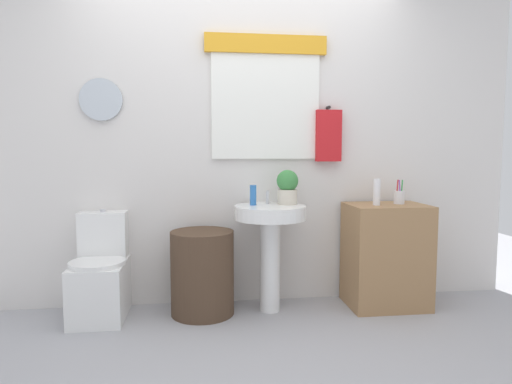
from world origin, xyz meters
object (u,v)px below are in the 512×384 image
(wooden_cabinet, at_px, (386,255))
(toothbrush_cup, at_px, (399,197))
(laundry_hamper, at_px, (202,273))
(pedestal_sink, at_px, (270,231))
(toilet, at_px, (101,277))
(soap_bottle, at_px, (253,195))
(potted_plant, at_px, (287,187))
(lotion_bottle, at_px, (377,192))

(wooden_cabinet, bearing_deg, toothbrush_cup, 10.96)
(laundry_hamper, relative_size, wooden_cabinet, 0.78)
(pedestal_sink, bearing_deg, wooden_cabinet, 0.00)
(toilet, height_order, pedestal_sink, pedestal_sink)
(pedestal_sink, distance_m, soap_bottle, 0.30)
(pedestal_sink, relative_size, soap_bottle, 5.33)
(potted_plant, xyz_separation_m, toothbrush_cup, (0.86, -0.04, -0.09))
(pedestal_sink, relative_size, potted_plant, 3.06)
(toilet, height_order, lotion_bottle, lotion_bottle)
(potted_plant, distance_m, lotion_bottle, 0.67)
(laundry_hamper, relative_size, toothbrush_cup, 3.31)
(laundry_hamper, height_order, lotion_bottle, lotion_bottle)
(lotion_bottle, bearing_deg, toilet, 177.91)
(wooden_cabinet, bearing_deg, potted_plant, 175.49)
(soap_bottle, relative_size, toothbrush_cup, 0.80)
(toilet, relative_size, pedestal_sink, 0.96)
(wooden_cabinet, relative_size, toothbrush_cup, 4.25)
(soap_bottle, relative_size, potted_plant, 0.57)
(laundry_hamper, relative_size, soap_bottle, 4.12)
(toothbrush_cup, bearing_deg, soap_bottle, 178.46)
(lotion_bottle, relative_size, toothbrush_cup, 1.07)
(pedestal_sink, height_order, lotion_bottle, lotion_bottle)
(laundry_hamper, height_order, pedestal_sink, pedestal_sink)
(toilet, xyz_separation_m, lotion_bottle, (2.02, -0.07, 0.60))
(pedestal_sink, xyz_separation_m, toothbrush_cup, (1.00, 0.02, 0.24))
(toilet, distance_m, laundry_hamper, 0.73)
(pedestal_sink, height_order, soap_bottle, soap_bottle)
(toilet, bearing_deg, wooden_cabinet, -0.91)
(soap_bottle, bearing_deg, toilet, -179.16)
(laundry_hamper, height_order, soap_bottle, soap_bottle)
(toothbrush_cup, bearing_deg, lotion_bottle, -163.73)
(potted_plant, bearing_deg, lotion_bottle, -8.63)
(toilet, height_order, potted_plant, potted_plant)
(toilet, height_order, laundry_hamper, toilet)
(toilet, relative_size, wooden_cabinet, 0.97)
(wooden_cabinet, bearing_deg, lotion_bottle, -158.69)
(toilet, distance_m, wooden_cabinet, 2.13)
(pedestal_sink, xyz_separation_m, lotion_bottle, (0.80, -0.04, 0.29))
(laundry_hamper, xyz_separation_m, pedestal_sink, (0.50, 0.00, 0.29))
(laundry_hamper, xyz_separation_m, soap_bottle, (0.38, 0.05, 0.56))
(toilet, relative_size, lotion_bottle, 3.87)
(wooden_cabinet, height_order, toothbrush_cup, toothbrush_cup)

